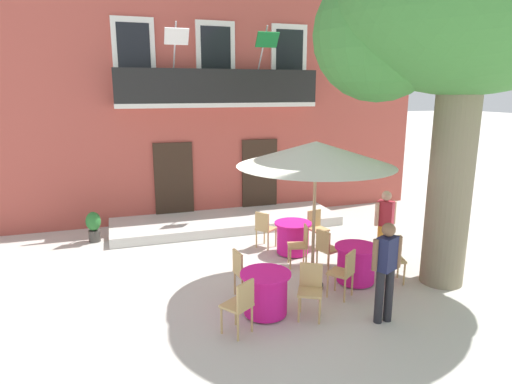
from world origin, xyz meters
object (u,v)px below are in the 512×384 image
object	(u,v)px
cafe_chair_front_0	(326,247)
cafe_chair_front_1	(344,271)
cafe_chair_middle_2	(243,270)
cafe_table_front	(356,264)
cafe_table_near_tree	(293,238)
ground_planter_left	(94,225)
pedestrian_near_entrance	(386,267)
cafe_chair_middle_0	(240,303)
cafe_chair_near_tree_1	(316,226)
pedestrian_mid_plaza	(385,221)
cafe_umbrella	(316,154)
cafe_table_middle	(265,293)
cafe_chair_front_2	(392,255)
cafe_chair_near_tree_0	(301,243)
cafe_chair_near_tree_2	(264,227)
cafe_chair_middle_1	(310,287)
plane_tree	(462,21)

from	to	relation	value
cafe_chair_front_0	cafe_chair_front_1	world-z (taller)	same
cafe_chair_middle_2	cafe_table_front	distance (m)	2.32
cafe_table_near_tree	cafe_chair_middle_2	size ratio (longest dim) A/B	0.95
ground_planter_left	pedestrian_near_entrance	world-z (taller)	pedestrian_near_entrance
cafe_table_near_tree	cafe_chair_middle_0	distance (m)	3.68
cafe_chair_near_tree_1	pedestrian_mid_plaza	world-z (taller)	pedestrian_mid_plaza
cafe_umbrella	cafe_table_front	bearing A→B (deg)	-2.82
cafe_table_middle	pedestrian_near_entrance	bearing A→B (deg)	-25.13
cafe_chair_front_2	cafe_chair_near_tree_1	bearing A→B (deg)	105.08
cafe_chair_front_0	pedestrian_near_entrance	size ratio (longest dim) A/B	0.53
cafe_chair_near_tree_0	cafe_chair_near_tree_2	bearing A→B (deg)	106.32
cafe_table_front	cafe_table_near_tree	bearing A→B (deg)	107.12
cafe_chair_middle_1	cafe_chair_near_tree_1	bearing A→B (deg)	62.53
cafe_chair_middle_1	cafe_table_front	distance (m)	1.72
cafe_chair_front_0	cafe_chair_front_1	size ratio (longest dim) A/B	1.00
cafe_table_near_tree	pedestrian_mid_plaza	xyz separation A→B (m)	(1.80, -0.98, 0.50)
cafe_table_near_tree	cafe_chair_near_tree_2	world-z (taller)	cafe_chair_near_tree_2
cafe_chair_middle_2	cafe_chair_near_tree_0	bearing A→B (deg)	32.81
cafe_chair_front_1	cafe_table_front	bearing A→B (deg)	42.89
cafe_chair_middle_2	cafe_umbrella	xyz separation A→B (m)	(1.38, -0.03, 2.08)
cafe_table_front	cafe_chair_front_0	size ratio (longest dim) A/B	0.95
cafe_chair_middle_1	cafe_chair_front_0	bearing A→B (deg)	55.35
plane_tree	pedestrian_near_entrance	bearing A→B (deg)	-152.22
plane_tree	cafe_umbrella	size ratio (longest dim) A/B	2.26
cafe_chair_near_tree_2	pedestrian_near_entrance	world-z (taller)	pedestrian_near_entrance
cafe_chair_near_tree_2	cafe_table_middle	xyz separation A→B (m)	(-1.05, -3.08, -0.14)
plane_tree	cafe_table_front	size ratio (longest dim) A/B	7.60
cafe_chair_middle_2	pedestrian_mid_plaza	size ratio (longest dim) A/B	0.57
cafe_table_middle	cafe_umbrella	world-z (taller)	cafe_umbrella
cafe_chair_near_tree_2	cafe_chair_middle_0	world-z (taller)	same
cafe_table_middle	cafe_chair_near_tree_0	bearing A→B (deg)	51.03
cafe_umbrella	pedestrian_near_entrance	bearing A→B (deg)	-69.74
pedestrian_near_entrance	plane_tree	bearing A→B (deg)	27.78
cafe_chair_front_1	ground_planter_left	world-z (taller)	cafe_chair_front_1
cafe_chair_middle_2	cafe_umbrella	size ratio (longest dim) A/B	0.31
cafe_chair_front_2	cafe_chair_near_tree_2	bearing A→B (deg)	125.57
plane_tree	cafe_chair_near_tree_1	xyz separation A→B (m)	(-1.42, 2.56, -4.40)
plane_tree	cafe_chair_front_1	bearing A→B (deg)	-178.81
cafe_chair_near_tree_2	cafe_chair_front_1	bearing A→B (deg)	-79.82
cafe_chair_near_tree_1	cafe_chair_middle_0	distance (m)	4.31
cafe_table_near_tree	pedestrian_near_entrance	bearing A→B (deg)	-86.40
cafe_table_front	cafe_chair_front_0	bearing A→B (deg)	114.08
cafe_table_near_tree	cafe_chair_front_2	world-z (taller)	cafe_chair_front_2
ground_planter_left	pedestrian_near_entrance	bearing A→B (deg)	-50.73
cafe_table_near_tree	pedestrian_mid_plaza	bearing A→B (deg)	-28.55
cafe_chair_middle_0	cafe_chair_front_2	xyz separation A→B (m)	(3.46, 1.01, 0.00)
cafe_chair_near_tree_1	cafe_chair_front_2	world-z (taller)	same
cafe_table_front	ground_planter_left	bearing A→B (deg)	140.03
cafe_chair_middle_2	cafe_table_front	size ratio (longest dim) A/B	1.05
cafe_chair_near_tree_0	cafe_chair_middle_1	distance (m)	2.19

